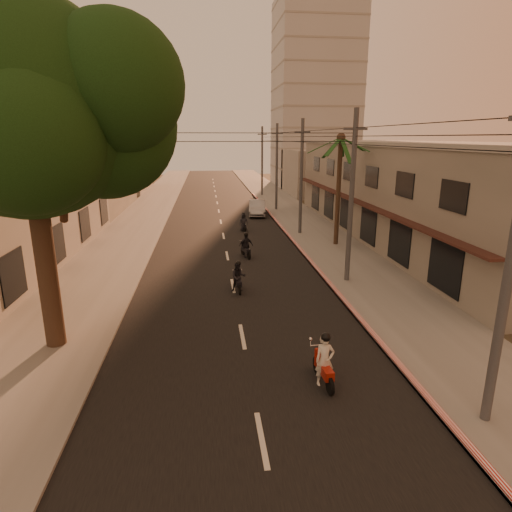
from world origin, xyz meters
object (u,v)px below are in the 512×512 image
object	(u,v)px
scooter_mid_b	(246,246)
scooter_far_a	(244,223)
scooter_red	(324,362)
parked_car	(257,208)
palm_tree	(341,144)
broadleaf_tree	(39,109)
scooter_mid_a	(238,277)

from	to	relation	value
scooter_mid_b	scooter_far_a	bearing A→B (deg)	71.89
scooter_red	scooter_mid_b	world-z (taller)	scooter_red
scooter_mid_b	parked_car	bearing A→B (deg)	66.30
palm_tree	parked_car	xyz separation A→B (m)	(-4.19, 13.06, -6.39)
scooter_red	scooter_far_a	distance (m)	23.31
scooter_red	parked_car	bearing A→B (deg)	83.14
broadleaf_tree	parked_car	distance (m)	29.87
palm_tree	scooter_far_a	bearing A→B (deg)	137.74
scooter_mid_a	scooter_red	bearing A→B (deg)	-78.96
scooter_red	scooter_far_a	xyz separation A→B (m)	(-0.52, 23.31, -0.07)
palm_tree	scooter_mid_b	size ratio (longest dim) A/B	4.81
palm_tree	scooter_red	bearing A→B (deg)	-107.95
broadleaf_tree	palm_tree	world-z (taller)	broadleaf_tree
scooter_mid_b	scooter_red	bearing A→B (deg)	-100.17
scooter_far_a	scooter_mid_a	bearing A→B (deg)	-101.67
scooter_mid_b	parked_car	xyz separation A→B (m)	(2.60, 15.55, -0.01)
palm_tree	scooter_mid_a	bearing A→B (deg)	-131.41
scooter_mid_b	palm_tree	bearing A→B (deg)	5.94
palm_tree	parked_car	bearing A→B (deg)	107.81
scooter_mid_b	broadleaf_tree	bearing A→B (deg)	-138.77
broadleaf_tree	scooter_mid_a	size ratio (longest dim) A/B	7.29
scooter_red	scooter_mid_b	xyz separation A→B (m)	(-1.07, 15.15, -0.01)
scooter_red	parked_car	world-z (taller)	scooter_red
scooter_mid_a	scooter_far_a	size ratio (longest dim) A/B	1.02
scooter_mid_b	scooter_far_a	world-z (taller)	scooter_mid_b
broadleaf_tree	palm_tree	bearing A→B (deg)	43.48
broadleaf_tree	scooter_far_a	world-z (taller)	broadleaf_tree
broadleaf_tree	scooter_mid_a	distance (m)	11.51
broadleaf_tree	scooter_mid_b	bearing A→B (deg)	55.46
parked_car	palm_tree	bearing A→B (deg)	-64.93
palm_tree	scooter_mid_a	size ratio (longest dim) A/B	4.94
scooter_red	scooter_mid_a	distance (m)	9.08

